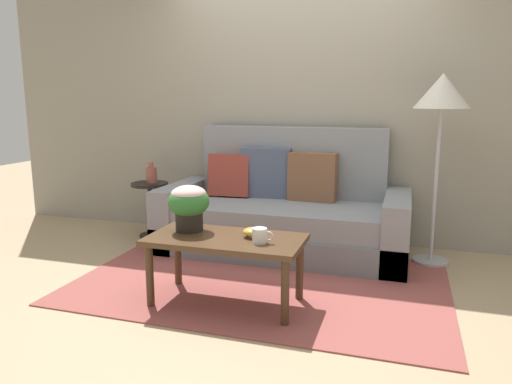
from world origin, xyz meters
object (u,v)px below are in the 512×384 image
at_px(table_vase, 151,174).
at_px(coffee_mug, 260,235).
at_px(potted_plant, 189,203).
at_px(coffee_table, 226,246).
at_px(couch, 283,214).
at_px(side_table, 150,200).
at_px(floor_lamp, 442,101).
at_px(snack_bowl, 252,232).

bearing_deg(table_vase, coffee_mug, -41.30).
bearing_deg(potted_plant, coffee_table, -14.47).
relative_size(potted_plant, table_vase, 1.55).
distance_m(potted_plant, table_vase, 1.55).
bearing_deg(couch, table_vase, 179.04).
height_order(side_table, floor_lamp, floor_lamp).
bearing_deg(table_vase, floor_lamp, -0.24).
height_order(floor_lamp, table_vase, floor_lamp).
bearing_deg(coffee_table, table_vase, 134.62).
distance_m(potted_plant, snack_bowl, 0.49).
bearing_deg(potted_plant, couch, 72.87).
height_order(floor_lamp, potted_plant, floor_lamp).
relative_size(coffee_table, snack_bowl, 8.06).
distance_m(side_table, coffee_mug, 2.04).
height_order(couch, floor_lamp, floor_lamp).
distance_m(couch, snack_bowl, 1.23).
bearing_deg(coffee_table, side_table, 135.35).
bearing_deg(couch, snack_bowl, -85.35).
xyz_separation_m(couch, potted_plant, (-0.37, -1.19, 0.32)).
xyz_separation_m(side_table, potted_plant, (0.99, -1.20, 0.28)).
bearing_deg(coffee_mug, side_table, 139.34).
height_order(coffee_table, side_table, side_table).
height_order(potted_plant, snack_bowl, potted_plant).
bearing_deg(side_table, potted_plant, -50.32).
relative_size(coffee_table, potted_plant, 3.25).
relative_size(side_table, snack_bowl, 4.30).
height_order(coffee_table, snack_bowl, snack_bowl).
distance_m(floor_lamp, coffee_mug, 1.91).
relative_size(snack_bowl, table_vase, 0.63).
height_order(coffee_mug, table_vase, table_vase).
relative_size(couch, table_vase, 10.66).
distance_m(coffee_table, table_vase, 1.82).
relative_size(floor_lamp, coffee_mug, 11.22).
bearing_deg(snack_bowl, floor_lamp, 46.08).
relative_size(couch, side_table, 3.96).
bearing_deg(coffee_table, floor_lamp, 43.43).
height_order(coffee_table, potted_plant, potted_plant).
xyz_separation_m(couch, coffee_table, (-0.07, -1.26, 0.07)).
xyz_separation_m(coffee_table, potted_plant, (-0.30, 0.08, 0.26)).
distance_m(coffee_table, floor_lamp, 2.08).
xyz_separation_m(coffee_mug, table_vase, (-1.52, 1.34, 0.12)).
xyz_separation_m(side_table, coffee_mug, (1.54, -1.32, 0.13)).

